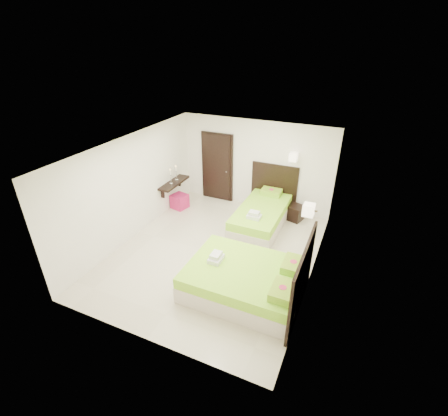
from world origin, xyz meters
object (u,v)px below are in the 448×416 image
at_px(bed_single, 262,214).
at_px(bed_double, 249,280).
at_px(nightstand, 294,212).
at_px(ottoman, 180,201).

xyz_separation_m(bed_single, bed_double, (0.58, -2.66, -0.00)).
height_order(bed_single, nightstand, bed_single).
bearing_deg(bed_single, bed_double, -77.61).
relative_size(bed_single, ottoman, 5.36).
xyz_separation_m(bed_single, ottoman, (-2.59, -0.04, -0.12)).
distance_m(bed_single, bed_double, 2.72).
bearing_deg(nightstand, bed_single, -120.20).
bearing_deg(bed_double, nightstand, 87.64).
relative_size(bed_double, ottoman, 5.37).
distance_m(bed_double, ottoman, 4.12).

